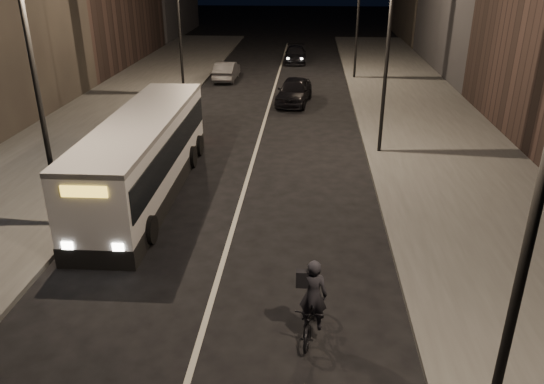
% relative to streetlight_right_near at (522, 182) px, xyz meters
% --- Properties ---
extents(ground, '(180.00, 180.00, 0.00)m').
position_rel_streetlight_right_near_xyz_m(ground, '(-5.33, 4.00, -5.36)').
color(ground, black).
rests_on(ground, ground).
extents(sidewalk_right, '(7.00, 70.00, 0.16)m').
position_rel_streetlight_right_near_xyz_m(sidewalk_right, '(3.17, 18.00, -5.28)').
color(sidewalk_right, '#3E3E3B').
rests_on(sidewalk_right, ground).
extents(sidewalk_left, '(7.00, 70.00, 0.16)m').
position_rel_streetlight_right_near_xyz_m(sidewalk_left, '(-13.83, 18.00, -5.28)').
color(sidewalk_left, '#3E3E3B').
rests_on(sidewalk_left, ground).
extents(streetlight_right_near, '(1.20, 0.44, 8.12)m').
position_rel_streetlight_right_near_xyz_m(streetlight_right_near, '(0.00, 0.00, 0.00)').
color(streetlight_right_near, black).
rests_on(streetlight_right_near, sidewalk_right).
extents(streetlight_right_mid, '(1.20, 0.44, 8.12)m').
position_rel_streetlight_right_near_xyz_m(streetlight_right_mid, '(0.00, 16.00, 0.00)').
color(streetlight_right_mid, black).
rests_on(streetlight_right_mid, sidewalk_right).
extents(streetlight_right_far, '(1.20, 0.44, 8.12)m').
position_rel_streetlight_right_near_xyz_m(streetlight_right_far, '(0.00, 32.00, 0.00)').
color(streetlight_right_far, black).
rests_on(streetlight_right_far, sidewalk_right).
extents(streetlight_left_near, '(1.20, 0.44, 8.12)m').
position_rel_streetlight_right_near_xyz_m(streetlight_left_near, '(-10.66, 8.00, 0.00)').
color(streetlight_left_near, black).
rests_on(streetlight_left_near, sidewalk_left).
extents(streetlight_left_far, '(1.20, 0.44, 8.12)m').
position_rel_streetlight_right_near_xyz_m(streetlight_left_far, '(-10.66, 26.00, 0.00)').
color(streetlight_left_far, black).
rests_on(streetlight_left_far, sidewalk_left).
extents(city_bus, '(2.67, 10.97, 2.94)m').
position_rel_streetlight_right_near_xyz_m(city_bus, '(-8.93, 11.07, -3.76)').
color(city_bus, silver).
rests_on(city_bus, ground).
extents(cyclist_on_bicycle, '(0.93, 1.93, 2.14)m').
position_rel_streetlight_right_near_xyz_m(cyclist_on_bicycle, '(-2.73, 3.19, -4.65)').
color(cyclist_on_bicycle, black).
rests_on(cyclist_on_bicycle, ground).
extents(car_near, '(2.36, 4.67, 1.53)m').
position_rel_streetlight_right_near_xyz_m(car_near, '(-3.87, 24.75, -4.60)').
color(car_near, black).
rests_on(car_near, ground).
extents(car_mid, '(1.47, 4.08, 1.34)m').
position_rel_streetlight_right_near_xyz_m(car_mid, '(-8.93, 31.03, -4.69)').
color(car_mid, '#3A3A3C').
rests_on(car_mid, ground).
extents(car_far, '(1.85, 4.40, 1.27)m').
position_rel_streetlight_right_near_xyz_m(car_far, '(-4.20, 38.45, -4.73)').
color(car_far, black).
rests_on(car_far, ground).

